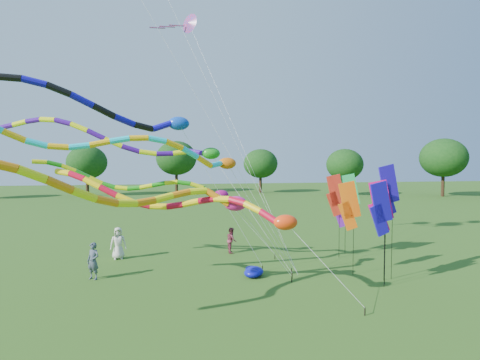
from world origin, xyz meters
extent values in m
plane|color=#275115|center=(0.00, 0.00, 0.00)|extent=(160.00, 160.00, 0.00)
cylinder|color=#382314|center=(38.64, 42.71, 1.46)|extent=(0.50, 0.50, 2.92)
ellipsoid|color=#113B10|center=(38.64, 42.71, 5.26)|extent=(6.15, 6.15, 5.23)
cylinder|color=#382314|center=(25.93, 50.59, 1.69)|extent=(0.50, 0.50, 3.37)
ellipsoid|color=#113B10|center=(25.93, 50.59, 6.09)|extent=(7.12, 7.12, 6.05)
cylinder|color=#382314|center=(11.19, 52.03, 1.33)|extent=(0.50, 0.50, 2.67)
ellipsoid|color=#113B10|center=(11.19, 52.03, 4.82)|extent=(5.63, 5.63, 4.79)
cylinder|color=#382314|center=(-2.73, 54.54, 1.28)|extent=(0.50, 0.50, 2.55)
ellipsoid|color=#113B10|center=(-2.73, 54.54, 4.61)|extent=(5.39, 5.39, 4.58)
cylinder|color=#382314|center=(-17.68, 54.85, 1.56)|extent=(0.50, 0.50, 3.11)
ellipsoid|color=#113B10|center=(-17.68, 54.85, 5.62)|extent=(6.57, 6.57, 5.59)
cylinder|color=black|center=(3.66, -0.47, 0.15)|extent=(0.05, 0.05, 0.30)
cylinder|color=silver|center=(2.30, 0.13, 1.82)|extent=(0.02, 0.02, 4.29)
ellipsoid|color=#FF3A0D|center=(0.94, 0.74, 3.36)|extent=(0.94, 0.60, 0.60)
cylinder|color=red|center=(0.35, 1.10, 3.55)|extent=(0.27, 0.27, 0.80)
cylinder|color=yellow|center=(-0.20, 1.55, 3.87)|extent=(0.27, 0.27, 0.75)
cylinder|color=red|center=(-0.76, 1.96, 4.08)|extent=(0.27, 0.27, 0.71)
cylinder|color=yellow|center=(-1.35, 2.32, 4.15)|extent=(0.27, 0.27, 0.68)
cylinder|color=red|center=(-1.96, 2.62, 4.09)|extent=(0.27, 0.27, 0.69)
cylinder|color=yellow|center=(-2.60, 2.85, 3.95)|extent=(0.27, 0.27, 0.70)
cylinder|color=red|center=(-3.26, 3.03, 3.83)|extent=(0.27, 0.27, 0.70)
cylinder|color=yellow|center=(-3.95, 3.17, 3.79)|extent=(0.27, 0.27, 0.70)
cylinder|color=red|center=(-4.64, 3.27, 3.88)|extent=(0.27, 0.27, 0.73)
cylinder|color=yellow|center=(-5.34, 3.38, 4.11)|extent=(0.27, 0.27, 0.76)
cylinder|color=red|center=(-6.04, 3.49, 4.44)|extent=(0.27, 0.27, 0.78)
cylinder|color=yellow|center=(-6.71, 3.65, 4.78)|extent=(0.27, 0.27, 0.77)
cylinder|color=red|center=(-7.37, 3.85, 5.07)|extent=(0.27, 0.27, 0.72)
cylinder|color=yellow|center=(-7.99, 4.12, 5.23)|extent=(0.27, 0.27, 0.69)
cylinder|color=black|center=(2.15, 3.85, 0.15)|extent=(0.05, 0.05, 0.30)
cylinder|color=silver|center=(0.71, 3.18, 2.10)|extent=(0.02, 0.02, 4.84)
ellipsoid|color=#DC1880|center=(-0.74, 2.52, 3.93)|extent=(0.99, 0.63, 0.63)
cylinder|color=orange|center=(-1.52, 2.45, 4.21)|extent=(0.29, 0.29, 1.09)
cylinder|color=#F3EF0C|center=(-2.33, 2.38, 4.48)|extent=(0.29, 0.29, 0.77)
cylinder|color=orange|center=(-3.03, 2.04, 4.42)|extent=(0.29, 0.29, 0.78)
cylinder|color=#F3EF0C|center=(-3.70, 1.65, 4.30)|extent=(0.29, 0.29, 0.79)
cylinder|color=orange|center=(-4.35, 1.21, 4.20)|extent=(0.29, 0.29, 0.79)
cylinder|color=#F3EF0C|center=(-4.98, 0.73, 4.21)|extent=(0.29, 0.29, 0.80)
cylinder|color=orange|center=(-5.60, 0.23, 4.35)|extent=(0.29, 0.29, 0.83)
cylinder|color=#F3EF0C|center=(-6.23, -0.27, 4.63)|extent=(0.29, 0.29, 0.86)
cylinder|color=orange|center=(-6.87, -0.73, 4.98)|extent=(0.29, 0.29, 0.87)
cylinder|color=#F3EF0C|center=(-7.52, -1.15, 5.34)|extent=(0.29, 0.29, 0.85)
cylinder|color=orange|center=(-8.21, -1.51, 5.62)|extent=(0.29, 0.29, 0.80)
cylinder|color=black|center=(2.31, 4.32, 0.15)|extent=(0.05, 0.05, 0.30)
cylinder|color=silver|center=(0.39, 4.77, 3.18)|extent=(0.02, 0.02, 7.00)
ellipsoid|color=#1A911A|center=(-1.52, 5.21, 6.08)|extent=(0.88, 0.56, 0.56)
cylinder|color=#3B0C87|center=(-2.19, 5.61, 6.13)|extent=(0.25, 0.25, 0.92)
cylinder|color=#DDEA0C|center=(-2.92, 5.94, 6.14)|extent=(0.25, 0.25, 0.81)
cylinder|color=#3B0C87|center=(-3.72, 5.97, 6.07)|extent=(0.25, 0.25, 0.81)
cylinder|color=#DDEA0C|center=(-4.53, 5.97, 6.11)|extent=(0.25, 0.25, 0.82)
cylinder|color=#3B0C87|center=(-5.34, 5.96, 6.29)|extent=(0.25, 0.25, 0.85)
cylinder|color=#DDEA0C|center=(-6.15, 5.97, 6.60)|extent=(0.25, 0.25, 0.88)
cylinder|color=#3B0C87|center=(-6.95, 6.02, 6.97)|extent=(0.25, 0.25, 0.88)
cylinder|color=#DDEA0C|center=(-7.73, 6.13, 7.32)|extent=(0.25, 0.25, 0.85)
cylinder|color=#3B0C87|center=(-8.50, 6.30, 7.57)|extent=(0.25, 0.25, 0.81)
cylinder|color=#DDEA0C|center=(-9.25, 6.54, 7.69)|extent=(0.25, 0.25, 0.79)
cylinder|color=#3B0C87|center=(-9.99, 6.83, 7.68)|extent=(0.25, 0.25, 0.81)
cylinder|color=#DDEA0C|center=(-10.72, 7.17, 7.56)|extent=(0.25, 0.25, 0.82)
cylinder|color=#3B0C87|center=(-11.44, 7.54, 7.43)|extent=(0.25, 0.25, 0.82)
cylinder|color=black|center=(1.18, 5.87, 0.15)|extent=(0.05, 0.05, 0.30)
cylinder|color=silver|center=(-0.94, 5.26, 3.86)|extent=(0.02, 0.02, 8.41)
ellipsoid|color=#0C3FB5|center=(-3.06, 4.66, 7.44)|extent=(0.98, 0.63, 0.63)
cylinder|color=#110BB6|center=(-3.81, 4.46, 7.29)|extent=(0.28, 0.28, 0.90)
cylinder|color=black|center=(-4.60, 4.16, 7.23)|extent=(0.28, 0.28, 0.89)
cylinder|color=#110BB6|center=(-5.37, 3.75, 7.46)|extent=(0.28, 0.28, 0.92)
cylinder|color=black|center=(-6.14, 3.36, 7.80)|extent=(0.28, 0.28, 0.94)
cylinder|color=#110BB6|center=(-6.93, 3.03, 8.18)|extent=(0.28, 0.28, 0.94)
cylinder|color=black|center=(-7.74, 2.76, 8.53)|extent=(0.28, 0.28, 0.90)
cylinder|color=#110BB6|center=(-8.56, 2.55, 8.78)|extent=(0.28, 0.28, 0.87)
cylinder|color=black|center=(-9.40, 2.40, 8.88)|extent=(0.28, 0.28, 0.86)
cylinder|color=black|center=(2.53, 5.16, 0.15)|extent=(0.05, 0.05, 0.30)
cylinder|color=silver|center=(0.80, 4.43, 2.95)|extent=(0.02, 0.02, 6.53)
ellipsoid|color=#D2600C|center=(-0.94, 3.69, 5.61)|extent=(0.81, 0.52, 0.52)
cylinder|color=#0DD3ED|center=(-1.50, 3.24, 5.56)|extent=(0.23, 0.23, 0.80)
cylinder|color=#FFB40D|center=(-2.03, 2.74, 5.70)|extent=(0.23, 0.23, 0.79)
cylinder|color=#0DD3ED|center=(-2.64, 2.40, 6.06)|extent=(0.23, 0.23, 0.78)
cylinder|color=#FFB40D|center=(-3.27, 2.13, 6.37)|extent=(0.23, 0.23, 0.74)
cylinder|color=#0DD3ED|center=(-3.93, 1.92, 6.56)|extent=(0.23, 0.23, 0.71)
cylinder|color=#FFB40D|center=(-4.61, 1.76, 6.61)|extent=(0.23, 0.23, 0.71)
cylinder|color=#0DD3ED|center=(-5.31, 1.65, 6.53)|extent=(0.23, 0.23, 0.72)
cylinder|color=#FFB40D|center=(-6.02, 1.55, 6.39)|extent=(0.23, 0.23, 0.73)
cylinder|color=#0DD3ED|center=(-6.73, 1.46, 6.27)|extent=(0.23, 0.23, 0.72)
cylinder|color=#FFB40D|center=(-7.42, 1.34, 6.25)|extent=(0.23, 0.23, 0.71)
cylinder|color=#0DD3ED|center=(-8.11, 1.19, 6.36)|extent=(0.23, 0.23, 0.72)
cylinder|color=#FFB40D|center=(-8.76, 0.97, 6.61)|extent=(0.23, 0.23, 0.75)
cylinder|color=black|center=(2.46, 8.24, 0.15)|extent=(0.05, 0.05, 0.30)
cylinder|color=silver|center=(0.89, 8.26, 2.03)|extent=(0.02, 0.02, 4.70)
ellipsoid|color=#920D61|center=(-0.67, 8.29, 3.79)|extent=(0.85, 0.54, 0.54)
cylinder|color=#198712|center=(-1.37, 8.03, 4.01)|extent=(0.25, 0.25, 0.98)
cylinder|color=#D4D80B|center=(-2.06, 7.80, 4.35)|extent=(0.25, 0.25, 0.73)
cylinder|color=#198712|center=(-2.74, 7.90, 4.51)|extent=(0.25, 0.25, 0.70)
cylinder|color=#D4D80B|center=(-3.43, 8.06, 4.52)|extent=(0.25, 0.25, 0.71)
cylinder|color=#198712|center=(-4.11, 8.25, 4.43)|extent=(0.25, 0.25, 0.73)
cylinder|color=#D4D80B|center=(-4.79, 8.45, 4.29)|extent=(0.25, 0.25, 0.73)
cylinder|color=#198712|center=(-5.48, 8.64, 4.19)|extent=(0.25, 0.25, 0.71)
cylinder|color=#D4D80B|center=(-6.16, 8.80, 4.20)|extent=(0.25, 0.25, 0.70)
cylinder|color=#198712|center=(-6.84, 8.90, 4.35)|extent=(0.25, 0.25, 0.72)
cylinder|color=#D4D80B|center=(-7.53, 8.93, 4.62)|extent=(0.25, 0.25, 0.76)
cylinder|color=#198712|center=(-8.22, 8.90, 4.97)|extent=(0.25, 0.25, 0.78)
cylinder|color=#D4D80B|center=(-8.91, 8.80, 5.30)|extent=(0.25, 0.25, 0.76)
cylinder|color=#198712|center=(-9.59, 8.65, 5.55)|extent=(0.25, 0.25, 0.73)
cylinder|color=#D4D80B|center=(-10.28, 8.48, 5.66)|extent=(0.25, 0.25, 0.71)
cylinder|color=black|center=(2.50, 4.00, 0.15)|extent=(0.04, 0.04, 0.30)
cylinder|color=silver|center=(-1.20, 5.57, 8.56)|extent=(0.01, 0.01, 18.37)
cylinder|color=black|center=(2.50, 4.00, 0.15)|extent=(0.04, 0.04, 0.30)
cylinder|color=silver|center=(-3.81, 4.24, 11.33)|extent=(0.01, 0.01, 25.41)
cylinder|color=black|center=(2.50, 4.00, 0.15)|extent=(0.04, 0.04, 0.30)
cylinder|color=silver|center=(0.07, 6.99, 7.04)|extent=(0.01, 0.01, 15.52)
cone|color=purple|center=(-2.36, 9.99, 13.77)|extent=(1.59, 1.60, 1.32)
cube|color=purple|center=(-3.06, 9.99, 13.62)|extent=(0.90, 0.12, 0.04)
cube|color=purple|center=(-3.61, 9.99, 13.50)|extent=(0.90, 0.12, 0.04)
cube|color=purple|center=(-4.16, 9.99, 13.38)|extent=(0.90, 0.12, 0.04)
cylinder|color=black|center=(7.06, 7.75, 2.31)|extent=(0.02, 0.02, 4.61)
cube|color=green|center=(6.86, 7.84, 4.01)|extent=(1.09, 0.55, 1.93)
cube|color=green|center=(6.79, 7.88, 3.21)|extent=(0.95, 0.49, 1.51)
cylinder|color=black|center=(7.02, 8.79, 1.88)|extent=(0.02, 0.02, 3.76)
cube|color=purple|center=(6.80, 8.84, 3.16)|extent=(1.14, 0.38, 1.93)
cube|color=purple|center=(6.73, 8.86, 2.36)|extent=(0.99, 0.34, 1.51)
cylinder|color=black|center=(6.08, 2.48, 2.24)|extent=(0.02, 0.02, 4.47)
cube|color=#170CAB|center=(5.86, 2.45, 3.87)|extent=(1.16, 0.20, 1.93)
cube|color=#170CAB|center=(5.78, 2.45, 3.07)|extent=(1.01, 0.19, 1.51)
cylinder|color=black|center=(6.58, 3.41, 2.20)|extent=(0.02, 0.02, 4.41)
cube|color=#DE0C92|center=(6.38, 3.32, 3.81)|extent=(1.09, 0.53, 1.93)
cube|color=#DE0C92|center=(6.30, 3.29, 3.01)|extent=(0.95, 0.47, 1.51)
cylinder|color=black|center=(6.31, 2.86, 2.25)|extent=(0.02, 0.02, 4.50)
cube|color=#D90C66|center=(6.11, 2.95, 3.90)|extent=(1.10, 0.52, 1.93)
cube|color=#D90C66|center=(6.04, 2.98, 3.10)|extent=(0.96, 0.46, 1.51)
cylinder|color=black|center=(7.05, 3.55, 2.61)|extent=(0.02, 0.02, 5.21)
cube|color=#230DBA|center=(6.83, 3.53, 4.61)|extent=(1.16, 0.18, 1.93)
cube|color=#230DBA|center=(6.75, 3.53, 3.81)|extent=(1.01, 0.16, 1.51)
cylinder|color=black|center=(5.54, 4.53, 2.18)|extent=(0.02, 0.02, 4.37)
cube|color=#F8620D|center=(5.32, 4.57, 3.77)|extent=(1.15, 0.28, 1.93)
cube|color=#F8620D|center=(5.24, 4.58, 2.97)|extent=(1.00, 0.25, 1.51)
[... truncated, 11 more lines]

